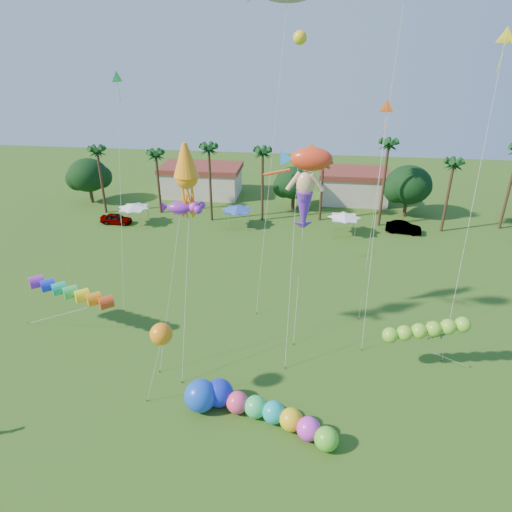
# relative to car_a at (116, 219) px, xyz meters

# --- Properties ---
(ground) EXTENTS (160.00, 160.00, 0.00)m
(ground) POSITION_rel_car_a_xyz_m (22.72, -36.00, -0.72)
(ground) COLOR #285116
(ground) RESTS_ON ground
(tree_line) EXTENTS (69.46, 8.91, 11.00)m
(tree_line) POSITION_rel_car_a_xyz_m (26.28, 8.00, 3.55)
(tree_line) COLOR #3A2819
(tree_line) RESTS_ON ground
(buildings_row) EXTENTS (35.00, 7.00, 4.00)m
(buildings_row) POSITION_rel_car_a_xyz_m (19.63, 14.00, 1.28)
(buildings_row) COLOR beige
(buildings_row) RESTS_ON ground
(tent_row) EXTENTS (31.00, 4.00, 0.60)m
(tent_row) POSITION_rel_car_a_xyz_m (16.72, 0.34, 2.03)
(tent_row) COLOR white
(tent_row) RESTS_ON ground
(car_a) EXTENTS (4.27, 1.78, 1.44)m
(car_a) POSITION_rel_car_a_xyz_m (0.00, 0.00, 0.00)
(car_a) COLOR #4C4C54
(car_a) RESTS_ON ground
(car_b) EXTENTS (4.73, 2.31, 1.49)m
(car_b) POSITION_rel_car_a_xyz_m (38.58, 1.71, 0.02)
(car_b) COLOR #4C4C54
(car_b) RESTS_ON ground
(spectator_b) EXTENTS (0.97, 1.05, 1.72)m
(spectator_b) POSITION_rel_car_a_xyz_m (36.89, -21.79, 0.14)
(spectator_b) COLOR #A9A68D
(spectator_b) RESTS_ON ground
(caterpillar_inflatable) EXTENTS (9.45, 4.95, 1.98)m
(caterpillar_inflatable) POSITION_rel_car_a_xyz_m (24.16, -32.76, 0.11)
(caterpillar_inflatable) COLOR #FF4374
(caterpillar_inflatable) RESTS_ON ground
(blue_ball) EXTENTS (2.27, 2.27, 2.27)m
(blue_ball) POSITION_rel_car_a_xyz_m (19.67, -32.20, 0.41)
(blue_ball) COLOR blue
(blue_ball) RESTS_ON ground
(rainbow_tube) EXTENTS (10.15, 4.73, 4.10)m
(rainbow_tube) POSITION_rel_car_a_xyz_m (8.16, -25.20, 2.83)
(rainbow_tube) COLOR #D84418
(rainbow_tube) RESTS_ON ground
(green_worm) EXTENTS (9.87, 2.85, 3.85)m
(green_worm) POSITION_rel_car_a_xyz_m (32.91, -26.25, 2.42)
(green_worm) COLOR #7FD52F
(green_worm) RESTS_ON ground
(orange_ball_kite) EXTENTS (2.53, 1.98, 6.49)m
(orange_ball_kite) POSITION_rel_car_a_xyz_m (17.18, -31.78, 5.01)
(orange_ball_kite) COLOR orange
(orange_ball_kite) RESTS_ON ground
(merman_kite) EXTENTS (2.61, 5.15, 14.08)m
(merman_kite) POSITION_rel_car_a_xyz_m (25.90, -20.07, 10.62)
(merman_kite) COLOR #F2BD8A
(merman_kite) RESTS_ON ground
(fish_kite) EXTENTS (4.78, 6.08, 16.37)m
(fish_kite) POSITION_rel_car_a_xyz_m (26.32, -22.81, 14.69)
(fish_kite) COLOR #F03A1A
(fish_kite) RESTS_ON ground
(squid_kite) EXTENTS (2.18, 6.08, 16.90)m
(squid_kite) POSITION_rel_car_a_xyz_m (17.62, -24.93, 13.61)
(squid_kite) COLOR orange
(squid_kite) RESTS_ON ground
(lobster_kite) EXTENTS (3.59, 5.12, 12.79)m
(lobster_kite) POSITION_rel_car_a_xyz_m (17.02, -25.23, 11.44)
(lobster_kite) COLOR purple
(lobster_kite) RESTS_ON ground
(delta_kite_red) EXTENTS (1.24, 4.18, 19.30)m
(delta_kite_red) POSITION_rel_car_a_xyz_m (31.49, -20.29, 17.65)
(delta_kite_red) COLOR #FE5F1C
(delta_kite_red) RESTS_ON ground
(delta_kite_yellow) EXTENTS (1.45, 4.02, 23.94)m
(delta_kite_yellow) POSITION_rel_car_a_xyz_m (38.25, -21.31, 22.18)
(delta_kite_yellow) COLOR yellow
(delta_kite_yellow) RESTS_ON ground
(delta_kite_green) EXTENTS (0.91, 5.33, 20.74)m
(delta_kite_green) POSITION_rel_car_a_xyz_m (9.67, -16.39, 19.03)
(delta_kite_green) COLOR #37ED63
(delta_kite_green) RESTS_ON ground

